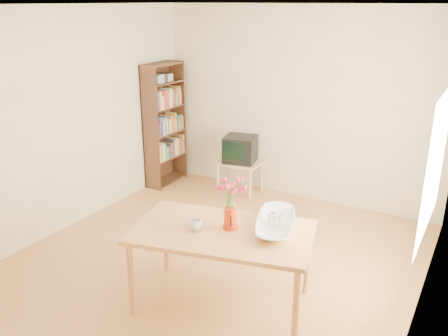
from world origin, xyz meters
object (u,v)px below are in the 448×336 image
Objects in this scene: mug at (195,225)px; television at (241,149)px; pitcher at (231,219)px; table at (223,238)px; bowl at (276,203)px.

mug reaches higher than television.
mug is (-0.25, -0.18, -0.05)m from pitcher.
television is (-0.93, 2.58, -0.14)m from mug.
television is at bearing -91.67° from mug.
television reaches higher than table.
table is 0.27m from mug.
pitcher reaches higher than table.
television is at bearing 124.69° from bowl.
mug is 0.23× the size of bowl.
television is (-1.52, 2.20, -0.33)m from bowl.
bowl reaches higher than mug.
pitcher is 0.31m from mug.
pitcher is 0.42m from bowl.
bowl is at bearing -168.02° from mug.
mug is 0.23× the size of television.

